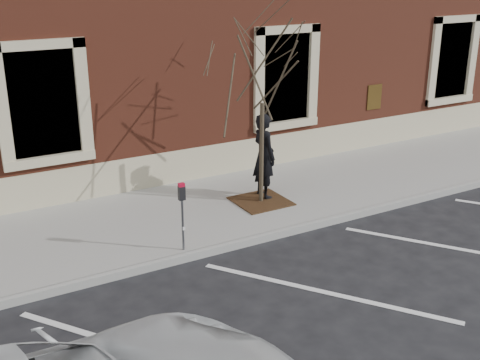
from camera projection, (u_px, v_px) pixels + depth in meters
ground at (255, 242)px, 11.71m from camera, size 120.00×120.00×0.00m
sidewalk_near at (214, 209)px, 13.12m from camera, size 40.00×3.50×0.15m
curb_near at (257, 240)px, 11.65m from camera, size 40.00×0.12×0.15m
parking_stripes at (324, 292)px, 9.92m from camera, size 28.00×4.40×0.01m
building_civic at (112, 7)px, 16.68m from camera, size 40.00×8.62×8.00m
man at (264, 156)px, 13.26m from camera, size 0.47×0.70×1.92m
parking_meter at (182, 204)px, 10.76m from camera, size 0.12×0.09×1.30m
tree_grate at (261, 201)px, 13.30m from camera, size 1.13×1.13×0.03m
sapling at (263, 74)px, 12.35m from camera, size 2.42×2.42×4.04m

